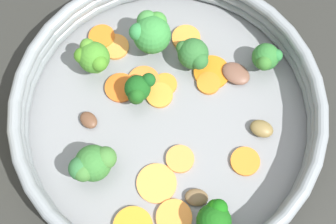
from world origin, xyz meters
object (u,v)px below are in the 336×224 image
object	(u,v)px
carrot_slice_3	(102,37)
carrot_slice_13	(160,95)
carrot_slice_9	(245,161)
carrot_slice_0	(174,217)
carrot_slice_4	(120,88)
broccoli_floret_5	(92,164)
broccoli_floret_1	(93,57)
carrot_slice_2	(180,159)
carrot_slice_5	(145,80)
skillet	(168,118)
mushroom_piece_2	(89,120)
carrot_slice_8	(208,83)
broccoli_floret_3	(151,32)
broccoli_floret_6	(138,90)
carrot_slice_1	(186,38)
mushroom_piece_1	(237,74)
broccoli_floret_0	(193,54)
carrot_slice_7	(165,84)
carrot_slice_6	(212,72)
carrot_slice_11	(115,47)
mushroom_piece_3	(197,197)
carrot_slice_10	(157,183)
broccoli_floret_4	(214,221)
broccoli_floret_2	(266,58)

from	to	relation	value
carrot_slice_3	carrot_slice_13	size ratio (longest dim) A/B	1.02
carrot_slice_9	carrot_slice_0	bearing A→B (deg)	4.74
carrot_slice_4	broccoli_floret_5	distance (m)	0.11
carrot_slice_0	broccoli_floret_1	distance (m)	0.20
carrot_slice_2	carrot_slice_5	bearing A→B (deg)	-100.02
skillet	mushroom_piece_2	world-z (taller)	mushroom_piece_2
carrot_slice_2	carrot_slice_8	xyz separation A→B (m)	(-0.08, -0.06, 0.00)
skillet	broccoli_floret_3	xyz separation A→B (m)	(-0.03, -0.09, 0.04)
broccoli_floret_1	carrot_slice_3	bearing A→B (deg)	-129.02
carrot_slice_8	carrot_slice_4	bearing A→B (deg)	-29.96
carrot_slice_13	broccoli_floret_5	size ratio (longest dim) A/B	0.60
broccoli_floret_3	broccoli_floret_6	bearing A→B (deg)	45.52
carrot_slice_1	mushroom_piece_1	distance (m)	0.08
carrot_slice_9	carrot_slice_13	size ratio (longest dim) A/B	1.05
skillet	carrot_slice_4	distance (m)	0.07
broccoli_floret_0	broccoli_floret_6	bearing A→B (deg)	2.46
carrot_slice_7	carrot_slice_5	bearing A→B (deg)	-45.92
carrot_slice_8	broccoli_floret_1	bearing A→B (deg)	-41.52
carrot_slice_7	broccoli_floret_0	world-z (taller)	broccoli_floret_0
carrot_slice_13	mushroom_piece_2	xyz separation A→B (m)	(0.09, -0.02, 0.00)
broccoli_floret_0	mushroom_piece_2	distance (m)	0.14
broccoli_floret_3	mushroom_piece_1	world-z (taller)	broccoli_floret_3
carrot_slice_9	broccoli_floret_6	bearing A→B (deg)	-65.91
carrot_slice_6	broccoli_floret_3	distance (m)	0.09
carrot_slice_11	mushroom_piece_3	distance (m)	0.21
skillet	carrot_slice_10	distance (m)	0.08
carrot_slice_0	carrot_slice_3	distance (m)	0.24
carrot_slice_5	carrot_slice_8	distance (m)	0.08
carrot_slice_5	mushroom_piece_1	size ratio (longest dim) A/B	1.08
carrot_slice_9	broccoli_floret_4	world-z (taller)	broccoli_floret_4
broccoli_floret_2	carrot_slice_5	bearing A→B (deg)	-25.52
broccoli_floret_1	carrot_slice_10	bearing A→B (deg)	84.76
carrot_slice_4	broccoli_floret_0	size ratio (longest dim) A/B	0.85
carrot_slice_10	broccoli_floret_2	size ratio (longest dim) A/B	1.14
carrot_slice_8	carrot_slice_13	xyz separation A→B (m)	(0.06, -0.02, -0.00)
carrot_slice_11	broccoli_floret_4	xyz separation A→B (m)	(0.02, 0.24, 0.03)
carrot_slice_5	carrot_slice_8	bearing A→B (deg)	143.55
skillet	broccoli_floret_0	bearing A→B (deg)	-146.11
carrot_slice_4	carrot_slice_11	distance (m)	0.06
carrot_slice_2	carrot_slice_3	bearing A→B (deg)	-91.38
carrot_slice_5	carrot_slice_6	bearing A→B (deg)	154.17
carrot_slice_5	broccoli_floret_3	distance (m)	0.06
broccoli_floret_2	broccoli_floret_6	world-z (taller)	broccoli_floret_2
carrot_slice_7	broccoli_floret_2	size ratio (longest dim) A/B	0.73
broccoli_floret_4	mushroom_piece_2	xyz separation A→B (m)	(0.05, -0.17, -0.02)
carrot_slice_5	broccoli_floret_1	xyz separation A→B (m)	(0.04, -0.05, 0.03)
carrot_slice_6	mushroom_piece_2	distance (m)	0.16
carrot_slice_4	broccoli_floret_4	xyz separation A→B (m)	(-0.00, 0.19, 0.03)
skillet	carrot_slice_5	bearing A→B (deg)	-91.75
carrot_slice_11	carrot_slice_8	bearing A→B (deg)	123.63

